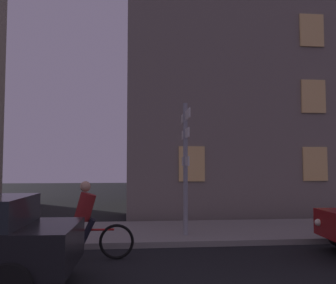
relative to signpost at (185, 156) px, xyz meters
The scene contains 4 objects.
sidewalk_kerb 2.30m from the signpost, 67.37° to the left, with size 40.00×3.37×0.14m, color gray.
signpost is the anchor object (origin of this frame).
cyclist 3.27m from the signpost, 142.28° to the right, with size 1.82×0.32×1.61m.
building_right_block 9.97m from the signpost, 55.77° to the left, with size 13.30×9.16×12.70m.
Camera 1 is at (-1.81, -3.10, 1.92)m, focal length 39.68 mm.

